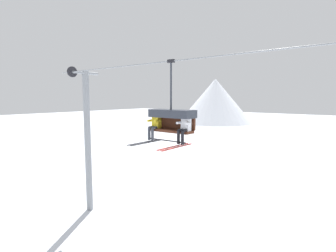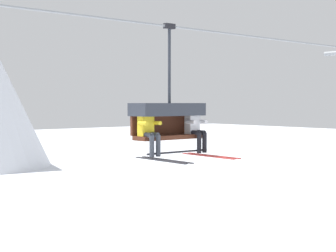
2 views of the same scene
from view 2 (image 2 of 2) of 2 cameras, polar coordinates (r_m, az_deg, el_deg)
lift_cable at (r=12.88m, az=3.71°, el=10.56°), size 17.34×0.05×0.05m
chairlift_chair at (r=12.14m, az=-0.07°, el=1.26°), size 1.84×0.74×3.01m
skier_yellow at (r=11.54m, az=-2.10°, el=-0.35°), size 0.46×1.70×1.23m
skier_white at (r=12.45m, az=3.10°, el=-0.14°), size 0.46×1.70×1.23m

